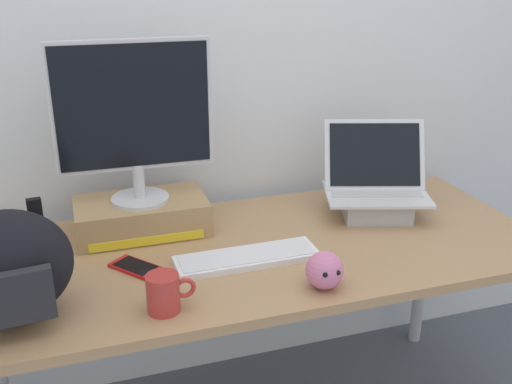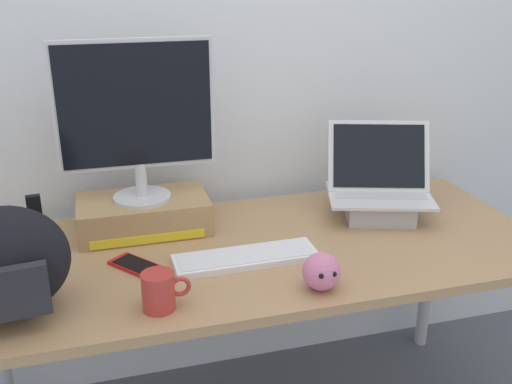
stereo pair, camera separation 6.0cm
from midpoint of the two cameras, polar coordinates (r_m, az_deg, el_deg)
name	(u,v)px [view 1 (the left image)]	position (r m, az deg, el deg)	size (l,w,h in m)	color
back_wall	(214,41)	(2.12, -4.96, 14.29)	(7.00, 0.10, 2.60)	silver
desk	(256,266)	(1.86, -0.93, -7.16)	(1.79, 0.76, 0.74)	#A87F56
toner_box_yellow	(142,216)	(1.95, -11.84, -2.26)	(0.41, 0.24, 0.11)	#A88456
desktop_monitor	(134,117)	(1.84, -12.61, 7.06)	(0.48, 0.18, 0.50)	silver
open_laptop	(375,195)	(2.07, 10.60, -0.32)	(0.40, 0.34, 0.31)	#ADADB2
external_keyboard	(247,258)	(1.74, -1.87, -6.35)	(0.42, 0.13, 0.02)	white
messenger_backpack	(6,268)	(1.55, -23.98, -6.68)	(0.33, 0.26, 0.29)	black
coffee_mug	(164,293)	(1.52, -9.99, -9.57)	(0.13, 0.08, 0.10)	#B2332D
cell_phone	(135,267)	(1.74, -12.52, -7.08)	(0.15, 0.16, 0.01)	red
plush_toy	(324,270)	(1.60, 5.53, -7.53)	(0.10, 0.10, 0.10)	#CC7099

